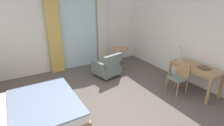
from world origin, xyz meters
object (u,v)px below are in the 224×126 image
desk_chair (180,76)px  armchair_by_window (108,67)px  bed (25,116)px  closed_book (204,68)px  writing_desk (195,69)px  round_cafe_table (120,53)px  desk_lamp (180,50)px

desk_chair → armchair_by_window: desk_chair is taller
bed → closed_book: bearing=-12.1°
writing_desk → round_cafe_table: size_ratio=1.83×
desk_lamp → round_cafe_table: 2.27m
desk_lamp → closed_book: 0.87m
writing_desk → round_cafe_table: writing_desk is taller
writing_desk → bed: bearing=170.3°
closed_book → round_cafe_table: closed_book is taller
writing_desk → round_cafe_table: (-0.84, 2.64, -0.13)m
bed → writing_desk: 4.47m
desk_chair → desk_lamp: (0.47, 0.47, 0.56)m
writing_desk → desk_chair: bearing=161.6°
desk_lamp → armchair_by_window: (-1.74, 1.47, -0.73)m
writing_desk → desk_lamp: (0.04, 0.61, 0.39)m
round_cafe_table → closed_book: bearing=-72.4°
armchair_by_window → round_cafe_table: (0.86, 0.56, 0.21)m
closed_book → armchair_by_window: armchair_by_window is taller
armchair_by_window → desk_lamp: bearing=-40.1°
writing_desk → desk_chair: desk_chair is taller
writing_desk → desk_chair: size_ratio=1.53×
closed_book → round_cafe_table: (-0.90, 2.85, -0.24)m
writing_desk → armchair_by_window: 2.71m
round_cafe_table → bed: bearing=-151.9°
writing_desk → desk_lamp: desk_lamp is taller
bed → round_cafe_table: size_ratio=2.95×
bed → desk_chair: (3.96, -0.60, 0.25)m
bed → desk_chair: bearing=-8.7°
desk_chair → armchair_by_window: (-1.27, 1.93, -0.17)m
writing_desk → closed_book: (0.06, -0.21, 0.11)m
writing_desk → round_cafe_table: bearing=107.7°
writing_desk → closed_book: 0.24m
bed → desk_chair: 4.01m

